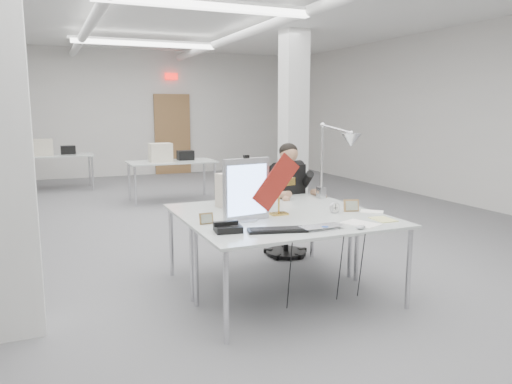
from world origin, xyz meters
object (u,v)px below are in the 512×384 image
desk_phone (228,228)px  architect_lamp (334,164)px  seated_person (289,181)px  desk_main (302,225)px  beige_monitor (239,191)px  monitor (246,190)px  bankers_lamp (279,197)px  office_chair (286,212)px  laptop (325,229)px

desk_phone → architect_lamp: bearing=35.7°
architect_lamp → seated_person: bearing=128.0°
desk_main → beige_monitor: bearing=104.4°
seated_person → architect_lamp: architect_lamp is taller
monitor → desk_main: bearing=-47.2°
monitor → architect_lamp: (1.18, 0.46, 0.13)m
bankers_lamp → desk_phone: 0.80m
desk_phone → desk_main: bearing=7.9°
office_chair → laptop: (-0.53, -1.75, 0.24)m
monitor → beige_monitor: (0.16, 0.58, -0.11)m
seated_person → bankers_lamp: bearing=-141.3°
office_chair → desk_phone: size_ratio=5.02×
desk_main → architect_lamp: bearing=44.5°
desk_main → desk_phone: desk_phone is taller
seated_person → desk_phone: size_ratio=3.98×
office_chair → desk_phone: bearing=-150.6°
seated_person → desk_phone: (-1.27, -1.43, -0.12)m
bankers_lamp → monitor: bearing=-179.5°
laptop → desk_main: bearing=100.1°
desk_main → beige_monitor: 0.95m
office_chair → laptop: bearing=-126.9°
bankers_lamp → beige_monitor: bearing=98.6°
monitor → architect_lamp: 1.28m
laptop → bankers_lamp: (-0.08, 0.69, 0.16)m
beige_monitor → laptop: bearing=-90.7°
bankers_lamp → office_chair: bearing=45.1°
seated_person → architect_lamp: size_ratio=1.04×
monitor → desk_phone: 0.50m
desk_main → beige_monitor: (-0.23, 0.90, 0.18)m
laptop → beige_monitor: beige_monitor is taller
office_chair → seated_person: seated_person is taller
desk_main → office_chair: bearing=68.2°
bankers_lamp → beige_monitor: bankers_lamp is taller
desk_phone → bankers_lamp: bearing=40.4°
monitor → laptop: (0.45, -0.59, -0.26)m
monitor → desk_phone: monitor is taller
desk_main → desk_phone: 0.68m
beige_monitor → seated_person: bearing=18.1°
seated_person → office_chair: bearing=70.0°
monitor → desk_phone: bearing=-140.1°
office_chair → bankers_lamp: bearing=-140.1°
desk_main → monitor: (-0.39, 0.32, 0.29)m
bankers_lamp → architect_lamp: architect_lamp is taller
seated_person → monitor: (-0.98, -1.11, 0.13)m
desk_main → monitor: bearing=140.7°
seated_person → bankers_lamp: (-0.61, -1.01, 0.03)m
office_chair → desk_phone: 1.97m
desk_main → bankers_lamp: bankers_lamp is taller
monitor → laptop: bearing=-60.6°
office_chair → beige_monitor: 1.08m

